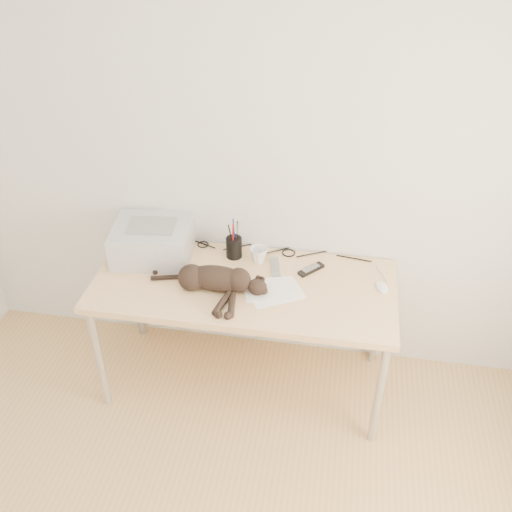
% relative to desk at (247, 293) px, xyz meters
% --- Properties ---
extents(wall_back, '(3.50, 0.00, 3.50)m').
position_rel_desk_xyz_m(wall_back, '(0.00, 0.27, 0.69)').
color(wall_back, silver).
rests_on(wall_back, floor).
extents(desk, '(1.60, 0.70, 0.74)m').
position_rel_desk_xyz_m(desk, '(0.00, 0.00, 0.00)').
color(desk, '#D9B07F').
rests_on(desk, floor).
extents(printer, '(0.46, 0.41, 0.20)m').
position_rel_desk_xyz_m(printer, '(-0.55, 0.08, 0.23)').
color(printer, '#AEAEB3').
rests_on(printer, desk).
extents(papers, '(0.35, 0.30, 0.01)m').
position_rel_desk_xyz_m(papers, '(0.16, -0.13, 0.14)').
color(papers, white).
rests_on(papers, desk).
extents(cat, '(0.63, 0.29, 0.14)m').
position_rel_desk_xyz_m(cat, '(-0.15, -0.17, 0.20)').
color(cat, black).
rests_on(cat, desk).
extents(mug, '(0.14, 0.14, 0.09)m').
position_rel_desk_xyz_m(mug, '(0.04, 0.12, 0.18)').
color(mug, white).
rests_on(mug, desk).
extents(pen_cup, '(0.09, 0.09, 0.23)m').
position_rel_desk_xyz_m(pen_cup, '(-0.10, 0.15, 0.20)').
color(pen_cup, black).
rests_on(pen_cup, desk).
extents(remote_grey, '(0.08, 0.17, 0.02)m').
position_rel_desk_xyz_m(remote_grey, '(0.14, 0.07, 0.14)').
color(remote_grey, gray).
rests_on(remote_grey, desk).
extents(remote_black, '(0.14, 0.15, 0.02)m').
position_rel_desk_xyz_m(remote_black, '(0.34, 0.08, 0.14)').
color(remote_black, black).
rests_on(remote_black, desk).
extents(mouse, '(0.09, 0.12, 0.03)m').
position_rel_desk_xyz_m(mouse, '(0.72, -0.01, 0.15)').
color(mouse, white).
rests_on(mouse, desk).
extents(cable_tangle, '(1.36, 0.08, 0.01)m').
position_rel_desk_xyz_m(cable_tangle, '(0.00, 0.22, 0.14)').
color(cable_tangle, black).
rests_on(cable_tangle, desk).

